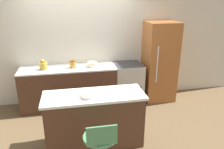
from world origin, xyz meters
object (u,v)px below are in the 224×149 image
Objects in this scene: kettle at (43,65)px; oven_range at (128,83)px; stool_chair at (100,148)px; mixing_bowl at (92,64)px; refrigerator at (159,62)px.

oven_range is at bearing 0.70° from kettle.
mixing_bowl reaches higher than stool_chair.
mixing_bowl is (0.13, 2.14, 0.52)m from stool_chair.
refrigerator is (0.75, -0.00, 0.46)m from oven_range.
oven_range is at bearing 66.18° from stool_chair.
kettle reaches higher than stool_chair.
kettle is (-2.59, -0.02, 0.09)m from refrigerator.
refrigerator is 2.60m from kettle.
mixing_bowl is at bearing 86.50° from stool_chair.
stool_chair is 2.20m from mixing_bowl.
refrigerator is at bearing 0.42° from kettle.
refrigerator is 8.64× the size of mixing_bowl.
refrigerator reaches higher than mixing_bowl.
stool_chair is at bearing -93.50° from mixing_bowl.
refrigerator reaches higher than stool_chair.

